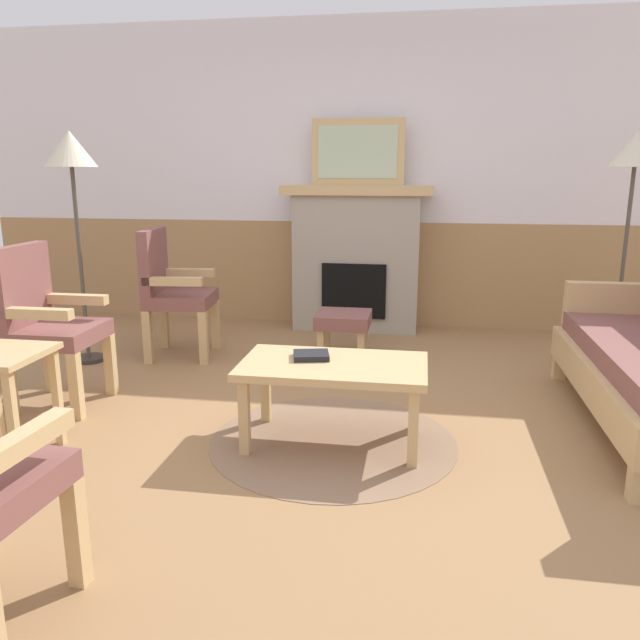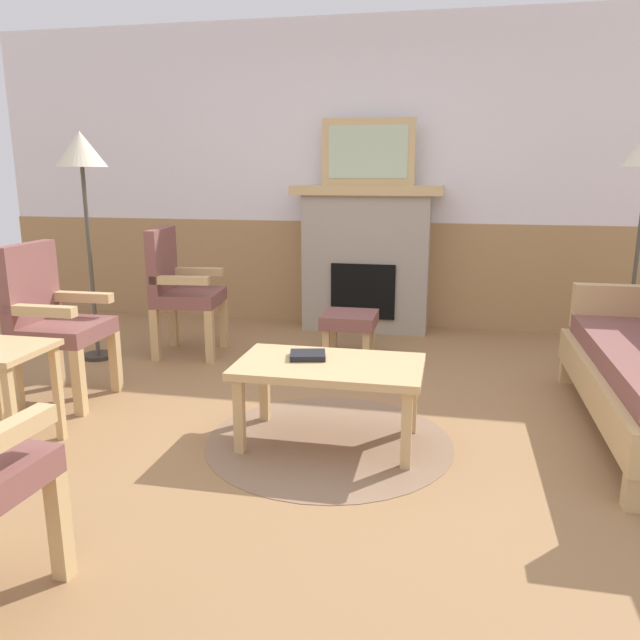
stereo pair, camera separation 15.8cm
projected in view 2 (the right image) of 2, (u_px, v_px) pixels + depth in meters
ground_plane at (307, 431)px, 3.46m from camera, size 14.00×14.00×0.00m
wall_back at (371, 181)px, 5.63m from camera, size 7.20×0.14×2.70m
fireplace at (366, 257)px, 5.54m from camera, size 1.30×0.44×1.28m
framed_picture at (368, 152)px, 5.33m from camera, size 0.80×0.04×0.56m
coffee_table at (329, 373)px, 3.23m from camera, size 0.96×0.56×0.44m
round_rug at (329, 441)px, 3.32m from camera, size 1.31×1.31×0.01m
book_on_table at (308, 355)px, 3.30m from camera, size 0.22×0.19×0.03m
footstool at (349, 323)px, 4.71m from camera, size 0.40×0.40×0.36m
armchair_near_fireplace at (179, 286)px, 4.81m from camera, size 0.53×0.53×0.98m
armchair_by_window_left at (51, 316)px, 3.82m from camera, size 0.49×0.49×0.98m
side_table at (1, 370)px, 3.12m from camera, size 0.44×0.44×0.55m
floor_lamp_by_chairs at (82, 164)px, 4.48m from camera, size 0.36×0.36×1.68m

